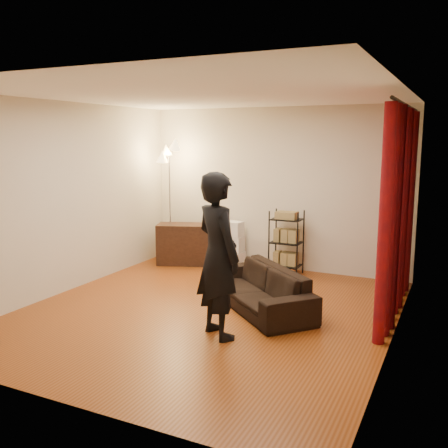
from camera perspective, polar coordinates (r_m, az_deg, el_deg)
The scene contains 14 objects.
floor at distance 6.47m, azimuth -1.98°, elevation -9.99°, with size 5.00×5.00×0.00m, color brown.
ceiling at distance 6.11m, azimuth -2.13°, elevation 14.57°, with size 5.00×5.00×0.00m, color white.
wall_back at distance 8.43m, azimuth 5.88°, elevation 4.01°, with size 5.00×5.00×0.00m, color beige.
wall_front at distance 4.13m, azimuth -18.36°, elevation -2.41°, with size 5.00×5.00×0.00m, color beige.
wall_left at distance 7.46m, azimuth -17.57°, elevation 2.86°, with size 5.00×5.00×0.00m, color beige.
wall_right at distance 5.49m, azimuth 19.24°, elevation 0.45°, with size 5.00×5.00×0.00m, color beige.
curtain_rod at distance 6.57m, azimuth 20.13°, elevation 12.62°, with size 0.04×0.04×2.65m, color black.
curtain at distance 6.62m, azimuth 19.30°, elevation 1.30°, with size 0.22×2.65×2.55m, color maroon, non-canonical shape.
sofa at distance 6.54m, azimuth 4.00°, elevation -7.30°, with size 1.86×0.73×0.54m, color black.
person at distance 5.47m, azimuth -0.69°, elevation -3.63°, with size 0.67×0.44×1.84m, color black.
media_cabinet at distance 8.78m, azimuth -3.62°, elevation -2.31°, with size 1.21×0.45×0.71m, color #311C11.
storage_boxes at distance 8.62m, azimuth 1.15°, elevation -2.26°, with size 0.32×0.25×0.78m, color silver, non-canonical shape.
wire_shelf at distance 8.14m, azimuth 7.12°, elevation -2.11°, with size 0.48×0.33×1.05m, color black, non-canonical shape.
floor_lamp at distance 8.78m, azimuth -6.20°, elevation 2.23°, with size 0.38×0.38×2.09m, color silver, non-canonical shape.
Camera 1 is at (2.83, -5.39, 2.18)m, focal length 40.00 mm.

